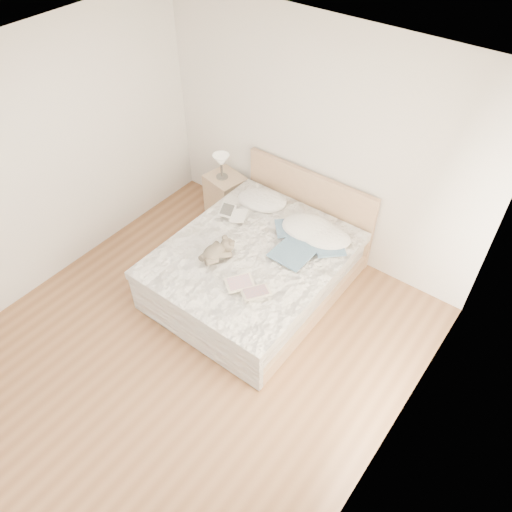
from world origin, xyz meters
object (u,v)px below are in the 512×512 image
(nightstand, at_px, (226,195))
(teddy_bear, at_px, (215,257))
(bed, at_px, (258,266))
(photo_book, at_px, (233,214))
(table_lamp, at_px, (221,162))
(childrens_book, at_px, (248,288))

(nightstand, xyz_separation_m, teddy_bear, (0.91, -1.25, 0.37))
(bed, relative_size, photo_book, 6.08)
(photo_book, relative_size, teddy_bear, 1.03)
(table_lamp, bearing_deg, childrens_book, -42.61)
(nightstand, xyz_separation_m, photo_book, (0.60, -0.57, 0.35))
(bed, bearing_deg, nightstand, 144.58)
(childrens_book, height_order, teddy_bear, teddy_bear)
(bed, relative_size, teddy_bear, 6.29)
(photo_book, bearing_deg, nightstand, 111.21)
(bed, xyz_separation_m, photo_book, (-0.54, 0.25, 0.32))
(nightstand, distance_m, teddy_bear, 1.59)
(childrens_book, bearing_deg, teddy_bear, -158.51)
(teddy_bear, bearing_deg, bed, 70.81)
(photo_book, xyz_separation_m, teddy_bear, (0.31, -0.68, 0.02))
(photo_book, xyz_separation_m, childrens_book, (0.84, -0.80, 0.00))
(table_lamp, relative_size, photo_book, 0.92)
(nightstand, height_order, teddy_bear, teddy_bear)
(bed, bearing_deg, photo_book, 155.75)
(teddy_bear, bearing_deg, table_lamp, 136.79)
(teddy_bear, bearing_deg, childrens_book, -3.71)
(nightstand, bearing_deg, table_lamp, -137.08)
(childrens_book, bearing_deg, nightstand, 170.95)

